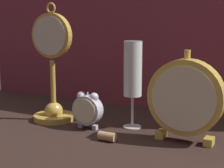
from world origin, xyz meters
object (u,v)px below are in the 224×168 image
Objects in this scene: pocket_watch_on_stand at (53,78)px; alarm_clock_twin_bell at (88,109)px; mantel_clock_silver at (186,98)px; champagne_flute at (133,74)px; wine_cork at (107,136)px.

pocket_watch_on_stand is 3.33× the size of alarm_clock_twin_bell.
mantel_clock_silver is at bearing -1.27° from pocket_watch_on_stand.
mantel_clock_silver is at bearing -17.03° from champagne_flute.
pocket_watch_on_stand is 0.38m from mantel_clock_silver.
alarm_clock_twin_bell is 0.15m from champagne_flute.
champagne_flute is at bearing 9.83° from pocket_watch_on_stand.
pocket_watch_on_stand is 0.15m from alarm_clock_twin_bell.
champagne_flute is 0.18m from wine_cork.
pocket_watch_on_stand reaches higher than champagne_flute.
champagne_flute is (0.22, 0.04, 0.02)m from pocket_watch_on_stand.
alarm_clock_twin_bell is 0.26m from mantel_clock_silver.
mantel_clock_silver is 0.20m from wine_cork.
mantel_clock_silver is at bearing 3.82° from alarm_clock_twin_bell.
pocket_watch_on_stand reaches higher than alarm_clock_twin_bell.
champagne_flute is at bearing 33.22° from alarm_clock_twin_bell.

